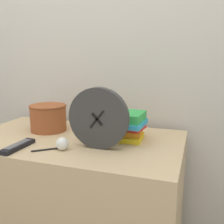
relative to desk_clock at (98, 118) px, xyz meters
The scene contains 8 objects.
wall_back 0.63m from the desk_clock, 110.20° to the left, with size 6.00×0.04×2.40m.
desk 0.54m from the desk_clock, 152.45° to the left, with size 1.12×0.66×0.72m.
desk_clock is the anchor object (origin of this frame).
book_stack 0.19m from the desk_clock, 68.21° to the left, with size 0.25×0.21×0.14m.
basket 0.43m from the desk_clock, 154.30° to the left, with size 0.21×0.21×0.15m.
tv_remote 0.40m from the desk_clock, 160.50° to the right, with size 0.05×0.20×0.02m.
crumpled_paper_ball 0.20m from the desk_clock, 152.81° to the right, with size 0.06×0.06×0.06m.
pen 0.28m from the desk_clock, 153.66° to the right, with size 0.11×0.09×0.01m.
Camera 1 is at (0.61, -0.85, 1.15)m, focal length 42.00 mm.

